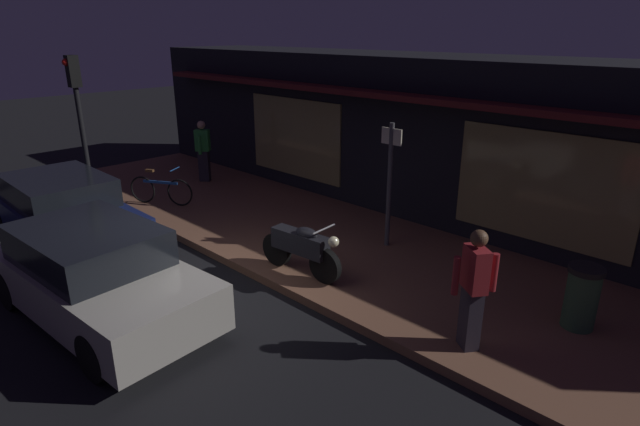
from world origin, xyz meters
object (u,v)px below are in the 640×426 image
(motorcycle, at_px, (302,247))
(trash_bin, at_px, (582,297))
(bicycle_parked, at_px, (161,190))
(parked_car_near, at_px, (64,212))
(parked_car_far, at_px, (96,274))
(person_bystander, at_px, (474,288))
(person_photographer, at_px, (203,150))
(traffic_light_pole, at_px, (78,106))
(sign_post, at_px, (390,178))

(motorcycle, height_order, trash_bin, motorcycle)
(bicycle_parked, distance_m, parked_car_near, 2.50)
(parked_car_near, bearing_deg, bicycle_parked, 103.09)
(motorcycle, height_order, parked_car_far, parked_car_far)
(person_bystander, distance_m, parked_car_far, 5.43)
(parked_car_near, bearing_deg, person_photographer, 109.72)
(person_bystander, distance_m, trash_bin, 1.81)
(bicycle_parked, relative_size, traffic_light_pole, 0.41)
(motorcycle, bearing_deg, person_photographer, 160.79)
(motorcycle, xyz_separation_m, parked_car_near, (-4.57, -2.19, 0.06))
(sign_post, bearing_deg, parked_car_near, -138.95)
(motorcycle, xyz_separation_m, person_bystander, (3.15, 0.04, 0.38))
(person_photographer, height_order, trash_bin, person_photographer)
(bicycle_parked, height_order, sign_post, sign_post)
(person_bystander, xyz_separation_m, parked_car_near, (-7.72, -2.23, -0.32))
(trash_bin, bearing_deg, person_photographer, 176.86)
(trash_bin, xyz_separation_m, traffic_light_pole, (-10.51, -2.44, 1.86))
(person_photographer, xyz_separation_m, traffic_light_pole, (-0.37, -3.00, 1.45))
(trash_bin, height_order, parked_car_far, parked_car_far)
(parked_car_far, bearing_deg, traffic_light_pole, 158.01)
(person_photographer, relative_size, parked_car_near, 0.41)
(person_photographer, relative_size, traffic_light_pole, 0.46)
(parked_car_far, bearing_deg, motorcycle, 64.77)
(motorcycle, distance_m, person_photographer, 6.49)
(person_bystander, height_order, parked_car_far, person_bystander)
(motorcycle, height_order, person_bystander, person_bystander)
(motorcycle, relative_size, parked_car_near, 0.41)
(person_photographer, xyz_separation_m, parked_car_near, (1.55, -4.32, -0.32))
(bicycle_parked, xyz_separation_m, person_photographer, (-0.98, 1.89, 0.52))
(person_bystander, bearing_deg, motorcycle, -179.20)
(motorcycle, bearing_deg, bicycle_parked, 177.33)
(person_bystander, height_order, parked_car_near, person_bystander)
(person_photographer, bearing_deg, sign_post, -0.86)
(bicycle_parked, height_order, person_bystander, person_bystander)
(traffic_light_pole, height_order, parked_car_near, traffic_light_pole)
(person_photographer, relative_size, parked_car_far, 0.40)
(traffic_light_pole, xyz_separation_m, parked_car_near, (1.92, -1.33, -1.77))
(sign_post, height_order, parked_car_far, sign_post)
(sign_post, bearing_deg, bicycle_parked, -161.66)
(motorcycle, distance_m, sign_post, 2.23)
(person_photographer, relative_size, person_bystander, 1.00)
(bicycle_parked, xyz_separation_m, parked_car_near, (0.57, -2.43, 0.20))
(motorcycle, height_order, person_photographer, person_photographer)
(traffic_light_pole, bearing_deg, person_bystander, 5.38)
(person_photographer, height_order, sign_post, sign_post)
(person_bystander, xyz_separation_m, trash_bin, (0.87, 1.53, -0.41))
(bicycle_parked, xyz_separation_m, person_bystander, (8.28, -0.20, 0.52))
(sign_post, height_order, trash_bin, sign_post)
(bicycle_parked, bearing_deg, sign_post, 18.34)
(person_bystander, xyz_separation_m, sign_post, (-2.86, 1.99, 0.48))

